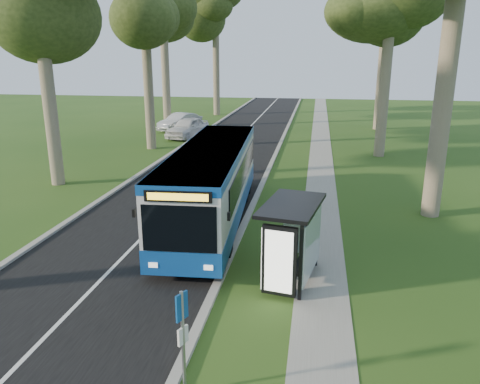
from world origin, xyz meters
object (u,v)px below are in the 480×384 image
object	(u,v)px
bus	(212,183)
bus_stop_sign	(183,330)
litter_bin	(284,240)
car_silver	(180,122)
car_white	(188,128)
bus_shelter	(295,232)

from	to	relation	value
bus	bus_stop_sign	distance (m)	10.04
litter_bin	car_silver	size ratio (longest dim) A/B	0.19
car_silver	car_white	bearing A→B (deg)	-41.06
bus_stop_sign	car_white	size ratio (longest dim) A/B	0.47
bus	bus_stop_sign	size ratio (longest dim) A/B	5.18
bus	litter_bin	distance (m)	4.24
litter_bin	bus_stop_sign	bearing A→B (deg)	-101.24
bus_shelter	litter_bin	size ratio (longest dim) A/B	3.35
bus	car_silver	xyz separation A→B (m)	(-7.98, 22.54, -0.81)
bus_shelter	car_white	size ratio (longest dim) A/B	0.63
bus	car_silver	distance (m)	23.93
bus_stop_sign	car_white	bearing A→B (deg)	130.32
bus_shelter	car_white	bearing A→B (deg)	122.65
bus	bus_shelter	bearing A→B (deg)	-58.23
car_silver	litter_bin	bearing A→B (deg)	-43.00
bus	car_silver	world-z (taller)	bus
litter_bin	car_white	size ratio (longest dim) A/B	0.19
bus_stop_sign	bus_shelter	xyz separation A→B (m)	(1.89, 4.89, 0.26)
litter_bin	bus_shelter	bearing A→B (deg)	-78.88
car_silver	bus_stop_sign	bearing A→B (deg)	-50.14
bus_stop_sign	car_white	distance (m)	30.11
litter_bin	car_white	distance (m)	23.76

